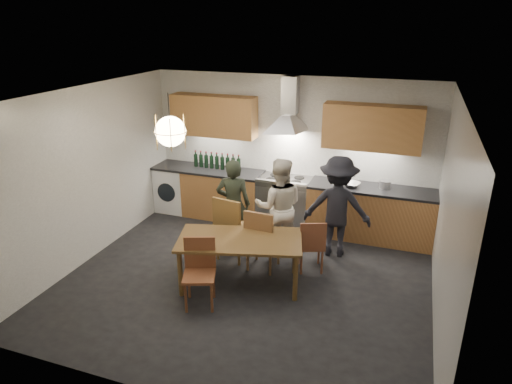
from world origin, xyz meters
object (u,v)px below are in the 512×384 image
(chair_front, at_px, (200,267))
(person_mid, at_px, (279,207))
(wine_bottles, at_px, (217,161))
(dining_table, at_px, (240,244))
(mixing_bowl, at_px, (351,184))
(chair_back_left, at_px, (231,225))
(person_left, at_px, (233,205))
(stock_pot, at_px, (385,185))
(person_right, at_px, (337,207))

(chair_front, xyz_separation_m, person_mid, (0.57, 1.62, 0.27))
(wine_bottles, bearing_deg, dining_table, -59.12)
(chair_front, distance_m, mixing_bowl, 3.01)
(mixing_bowl, distance_m, wine_bottles, 2.46)
(chair_back_left, bearing_deg, mixing_bowl, -128.45)
(chair_back_left, distance_m, chair_front, 1.16)
(person_left, height_order, wine_bottles, person_left)
(dining_table, bearing_deg, person_mid, 62.56)
(dining_table, xyz_separation_m, person_left, (-0.50, 1.00, 0.12))
(chair_front, height_order, mixing_bowl, mixing_bowl)
(wine_bottles, bearing_deg, stock_pot, -0.52)
(chair_front, height_order, person_right, person_right)
(dining_table, distance_m, person_mid, 1.10)
(chair_back_left, bearing_deg, person_left, -63.84)
(person_left, relative_size, stock_pot, 8.45)
(chair_front, bearing_deg, wine_bottles, 89.14)
(dining_table, distance_m, person_left, 1.13)
(dining_table, relative_size, wine_bottles, 1.97)
(person_mid, bearing_deg, chair_back_left, 21.15)
(wine_bottles, bearing_deg, person_mid, -35.31)
(dining_table, relative_size, stock_pot, 10.43)
(person_left, bearing_deg, mixing_bowl, -164.26)
(mixing_bowl, relative_size, wine_bottles, 0.30)
(dining_table, bearing_deg, chair_back_left, 107.14)
(person_right, height_order, stock_pot, person_right)
(chair_back_left, height_order, stock_pot, chair_back_left)
(dining_table, bearing_deg, chair_front, -136.12)
(dining_table, bearing_deg, mixing_bowl, 44.30)
(chair_front, relative_size, person_right, 0.56)
(chair_back_left, relative_size, mixing_bowl, 3.70)
(stock_pot, bearing_deg, person_mid, -144.84)
(chair_back_left, xyz_separation_m, stock_pot, (2.08, 1.51, 0.37))
(mixing_bowl, height_order, wine_bottles, wine_bottles)
(chair_front, relative_size, person_mid, 0.57)
(chair_front, relative_size, wine_bottles, 0.96)
(person_mid, bearing_deg, person_right, -179.98)
(person_right, bearing_deg, person_mid, 12.59)
(dining_table, bearing_deg, person_left, 101.27)
(person_mid, distance_m, person_right, 0.89)
(chair_back_left, relative_size, person_mid, 0.67)
(stock_pot, bearing_deg, mixing_bowl, -169.22)
(dining_table, relative_size, person_mid, 1.17)
(person_left, bearing_deg, dining_table, 101.40)
(dining_table, relative_size, person_right, 1.15)
(chair_front, bearing_deg, dining_table, 38.96)
(person_right, bearing_deg, chair_front, 48.78)
(person_mid, relative_size, wine_bottles, 1.68)
(mixing_bowl, bearing_deg, chair_front, -120.61)
(chair_back_left, xyz_separation_m, mixing_bowl, (1.56, 1.41, 0.34))
(stock_pot, bearing_deg, wine_bottles, 179.48)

